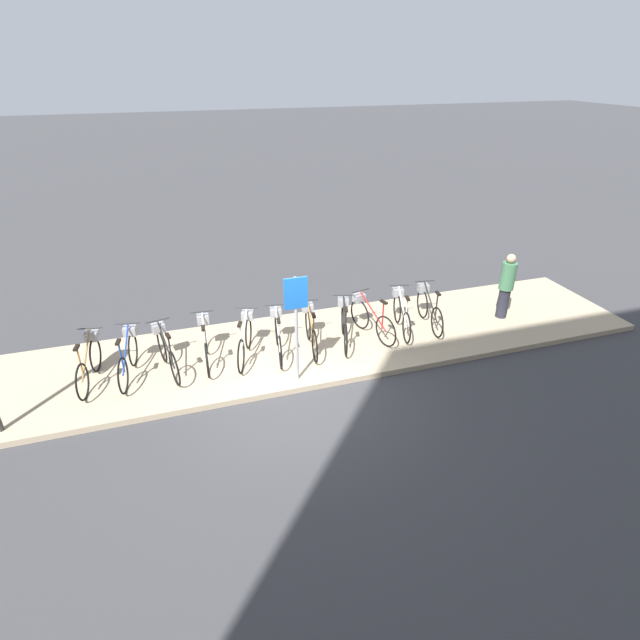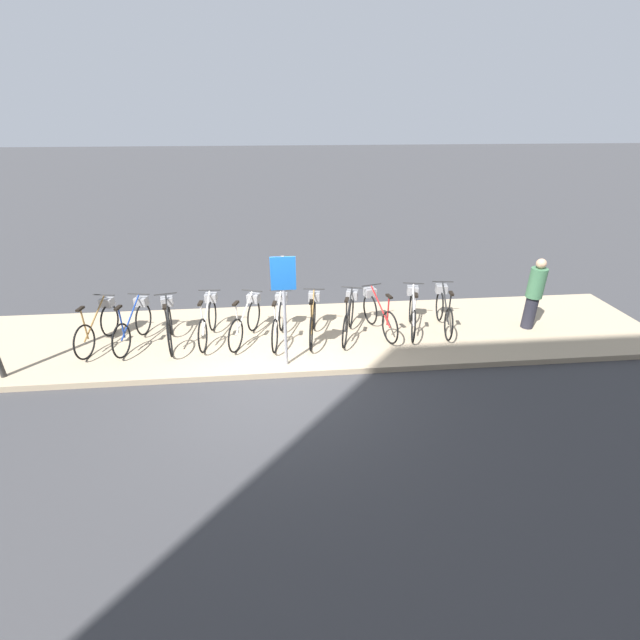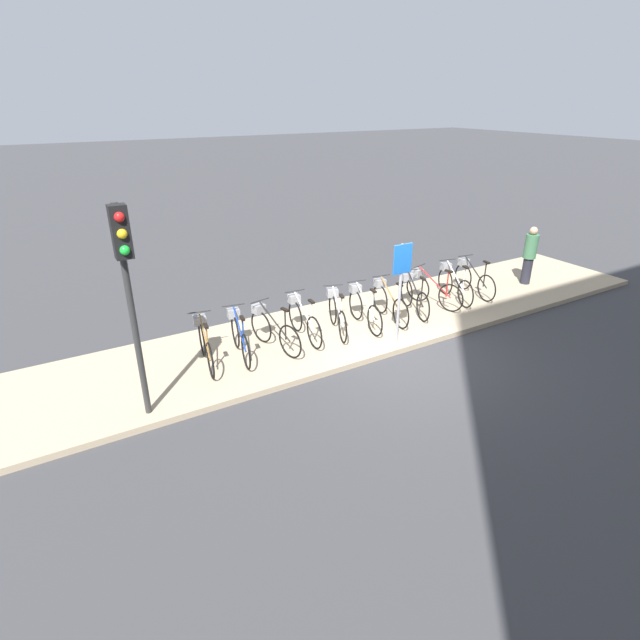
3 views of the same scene
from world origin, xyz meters
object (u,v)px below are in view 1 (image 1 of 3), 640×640
sign_post (296,312)px  parked_bicycle_4 (245,338)px  parked_bicycle_7 (344,323)px  parked_bicycle_8 (370,317)px  parked_bicycle_1 (128,355)px  parked_bicycle_5 (278,334)px  parked_bicycle_6 (311,329)px  parked_bicycle_0 (89,361)px  parked_bicycle_10 (428,307)px  parked_bicycle_9 (401,312)px  parked_bicycle_3 (205,342)px  pedestrian (506,285)px  parked_bicycle_2 (166,351)px

sign_post → parked_bicycle_4: bearing=125.0°
parked_bicycle_7 → parked_bicycle_8: 0.66m
parked_bicycle_1 → parked_bicycle_5: same height
parked_bicycle_6 → parked_bicycle_0: bearing=179.0°
parked_bicycle_10 → sign_post: (-3.49, -1.25, 1.01)m
parked_bicycle_1 → parked_bicycle_9: bearing=0.7°
parked_bicycle_9 → sign_post: 3.20m
parked_bicycle_0 → parked_bicycle_1: size_ratio=1.00×
parked_bicycle_8 → parked_bicycle_9: bearing=0.9°
parked_bicycle_8 → parked_bicycle_3: bearing=179.8°
parked_bicycle_6 → parked_bicycle_8: size_ratio=1.02×
parked_bicycle_7 → sign_post: bearing=-140.7°
parked_bicycle_1 → parked_bicycle_8: size_ratio=1.01×
parked_bicycle_7 → parked_bicycle_8: (0.65, 0.10, 0.00)m
parked_bicycle_5 → parked_bicycle_0: bearing=178.6°
parked_bicycle_5 → parked_bicycle_10: bearing=2.8°
parked_bicycle_0 → pedestrian: size_ratio=1.02×
parked_bicycle_4 → parked_bicycle_8: bearing=1.5°
parked_bicycle_5 → pedestrian: 5.52m
parked_bicycle_1 → pedestrian: size_ratio=1.02×
parked_bicycle_10 → parked_bicycle_5: bearing=-177.2°
parked_bicycle_0 → parked_bicycle_9: same height
parked_bicycle_2 → parked_bicycle_6: 2.96m
parked_bicycle_3 → sign_post: 2.25m
parked_bicycle_4 → parked_bicycle_5: same height
parked_bicycle_0 → parked_bicycle_8: 5.78m
parked_bicycle_1 → parked_bicycle_2: size_ratio=1.01×
parked_bicycle_5 → parked_bicycle_10: 3.61m
parked_bicycle_3 → parked_bicycle_6: bearing=-3.6°
parked_bicycle_3 → parked_bicycle_5: (1.47, -0.15, 0.00)m
pedestrian → sign_post: size_ratio=0.74×
parked_bicycle_4 → parked_bicycle_6: bearing=-2.1°
parked_bicycle_1 → parked_bicycle_9: same height
parked_bicycle_5 → parked_bicycle_7: size_ratio=1.03×
parked_bicycle_0 → sign_post: (3.77, -1.17, 1.01)m
parked_bicycle_1 → parked_bicycle_8: 5.08m
parked_bicycle_9 → parked_bicycle_4: bearing=-178.6°
parked_bicycle_2 → parked_bicycle_4: bearing=1.0°
parked_bicycle_1 → parked_bicycle_5: size_ratio=1.00×
parked_bicycle_0 → parked_bicycle_8: same height
pedestrian → parked_bicycle_10: bearing=174.3°
parked_bicycle_1 → pedestrian: bearing=-0.6°
parked_bicycle_5 → pedestrian: size_ratio=1.03×
parked_bicycle_7 → parked_bicycle_4: bearing=179.4°
parked_bicycle_5 → sign_post: (0.12, -1.08, 1.01)m
parked_bicycle_9 → pedestrian: pedestrian is taller
sign_post → parked_bicycle_5: bearing=96.5°
pedestrian → parked_bicycle_6: bearing=179.7°
parked_bicycle_1 → parked_bicycle_10: (6.56, 0.10, 0.00)m
pedestrian → parked_bicycle_2: bearing=179.7°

